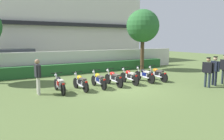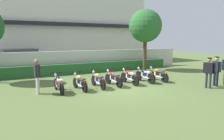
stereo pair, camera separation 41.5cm
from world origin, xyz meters
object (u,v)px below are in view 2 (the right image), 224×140
object	(u,v)px
parked_car	(22,60)
motorcycle_in_row_0	(59,84)
motorcycle_in_row_5	(145,75)
officer_0	(209,70)
tree_far_side	(145,26)
motorcycle_in_row_4	(130,77)
officer_1	(216,69)
motorcycle_in_row_2	(98,80)
motorcycle_in_row_1	(80,82)
inspector_person	(37,73)
motorcycle_in_row_6	(158,74)
motorcycle_in_row_3	(113,78)

from	to	relation	value
parked_car	motorcycle_in_row_0	size ratio (longest dim) A/B	2.44
motorcycle_in_row_5	officer_0	size ratio (longest dim) A/B	1.14
motorcycle_in_row_5	officer_0	distance (m)	3.67
tree_far_side	motorcycle_in_row_5	world-z (taller)	tree_far_side
motorcycle_in_row_4	officer_1	xyz separation A→B (m)	(3.99, -2.86, 0.55)
parked_car	motorcycle_in_row_2	size ratio (longest dim) A/B	2.45
motorcycle_in_row_2	motorcycle_in_row_4	xyz separation A→B (m)	(2.06, -0.01, 0.01)
parked_car	officer_0	distance (m)	14.47
motorcycle_in_row_1	motorcycle_in_row_5	world-z (taller)	motorcycle_in_row_5
motorcycle_in_row_1	inspector_person	distance (m)	2.19
motorcycle_in_row_0	inspector_person	world-z (taller)	inspector_person
parked_car	motorcycle_in_row_1	distance (m)	9.22
motorcycle_in_row_4	inspector_person	size ratio (longest dim) A/B	1.09
officer_1	motorcycle_in_row_6	bearing A→B (deg)	-43.11
inspector_person	motorcycle_in_row_0	bearing A→B (deg)	-7.90
parked_car	motorcycle_in_row_0	bearing A→B (deg)	-91.86
motorcycle_in_row_2	inspector_person	world-z (taller)	inspector_person
motorcycle_in_row_0	motorcycle_in_row_1	distance (m)	1.11
motorcycle_in_row_3	motorcycle_in_row_4	world-z (taller)	motorcycle_in_row_4
tree_far_side	motorcycle_in_row_4	distance (m)	7.11
officer_0	motorcycle_in_row_0	bearing A→B (deg)	-33.49
motorcycle_in_row_3	officer_0	size ratio (longest dim) A/B	1.12
parked_car	motorcycle_in_row_4	size ratio (longest dim) A/B	2.49
officer_0	officer_1	bearing A→B (deg)	177.65
tree_far_side	inspector_person	size ratio (longest dim) A/B	3.02
motorcycle_in_row_2	officer_1	size ratio (longest dim) A/B	1.13
parked_car	motorcycle_in_row_1	xyz separation A→B (m)	(1.82, -9.02, -0.50)
motorcycle_in_row_2	motorcycle_in_row_5	distance (m)	3.22
parked_car	tree_far_side	distance (m)	10.85
motorcycle_in_row_2	motorcycle_in_row_3	bearing A→B (deg)	-86.14
motorcycle_in_row_6	tree_far_side	bearing A→B (deg)	-28.28
motorcycle_in_row_3	motorcycle_in_row_0	bearing A→B (deg)	89.18
motorcycle_in_row_0	officer_1	world-z (taller)	officer_1
parked_car	tree_far_side	world-z (taller)	tree_far_side
motorcycle_in_row_0	motorcycle_in_row_6	xyz separation A→B (m)	(6.39, -0.07, 0.00)
parked_car	officer_1	xyz separation A→B (m)	(8.97, -11.82, 0.07)
parked_car	officer_1	world-z (taller)	parked_car
tree_far_side	officer_0	world-z (taller)	tree_far_side
motorcycle_in_row_1	motorcycle_in_row_6	xyz separation A→B (m)	(5.28, -0.00, 0.01)
tree_far_side	motorcycle_in_row_5	bearing A→B (deg)	-126.84
tree_far_side	motorcycle_in_row_4	world-z (taller)	tree_far_side
officer_1	motorcycle_in_row_1	bearing A→B (deg)	-8.24
motorcycle_in_row_2	motorcycle_in_row_5	bearing A→B (deg)	-87.09
motorcycle_in_row_4	motorcycle_in_row_2	bearing A→B (deg)	89.75
tree_far_side	officer_1	world-z (taller)	tree_far_side
motorcycle_in_row_3	motorcycle_in_row_4	bearing A→B (deg)	-92.40
motorcycle_in_row_5	motorcycle_in_row_3	bearing A→B (deg)	88.43
motorcycle_in_row_2	officer_0	bearing A→B (deg)	-116.97
motorcycle_in_row_3	inspector_person	size ratio (longest dim) A/B	1.09
inspector_person	motorcycle_in_row_1	bearing A→B (deg)	-5.68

